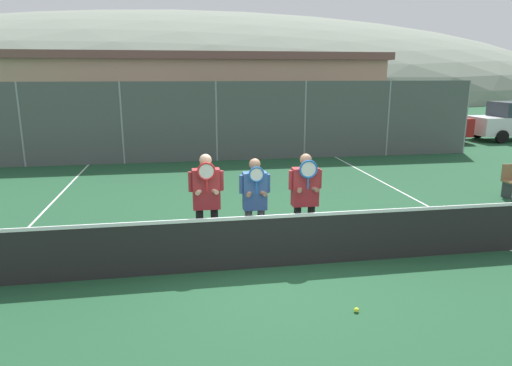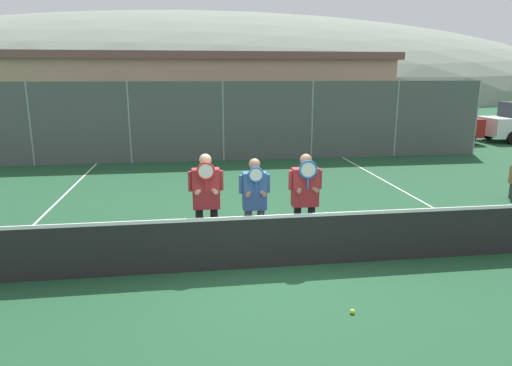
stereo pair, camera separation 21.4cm
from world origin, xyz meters
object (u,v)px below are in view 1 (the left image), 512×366
object	(u,v)px
car_center	(317,124)
car_far_left	(89,128)
player_center_left	(255,200)
car_left_of_center	(210,125)
player_center_right	(305,194)
tennis_ball_on_court	(356,310)
car_right_of_center	(419,122)
player_leftmost	(206,197)

from	to	relation	value
car_center	car_far_left	bearing A→B (deg)	-178.53
player_center_left	car_left_of_center	size ratio (longest dim) A/B	0.42
player_center_right	car_far_left	size ratio (longest dim) A/B	0.39
player_center_left	player_center_right	bearing A→B (deg)	-1.42
player_center_left	car_left_of_center	xyz separation A→B (m)	(0.06, 12.14, -0.06)
player_center_right	car_center	size ratio (longest dim) A/B	0.42
car_left_of_center	tennis_ball_on_court	bearing A→B (deg)	-86.23
tennis_ball_on_court	player_center_left	bearing A→B (deg)	114.19
car_center	tennis_ball_on_court	world-z (taller)	car_center
car_far_left	car_center	size ratio (longest dim) A/B	1.07
car_far_left	car_right_of_center	distance (m)	14.49
player_leftmost	player_center_left	size ratio (longest dim) A/B	1.06
player_leftmost	car_right_of_center	bearing A→B (deg)	48.71
player_center_right	car_center	distance (m)	12.66
car_far_left	tennis_ball_on_court	world-z (taller)	car_far_left
player_leftmost	car_left_of_center	xyz separation A→B (m)	(0.88, 12.11, -0.14)
car_left_of_center	car_right_of_center	distance (m)	9.60
player_center_left	car_center	distance (m)	12.94
car_far_left	car_right_of_center	size ratio (longest dim) A/B	1.05
car_center	car_right_of_center	world-z (taller)	car_center
player_center_left	car_left_of_center	world-z (taller)	car_left_of_center
player_center_right	car_left_of_center	world-z (taller)	car_left_of_center
car_left_of_center	tennis_ball_on_court	size ratio (longest dim) A/B	60.52
player_leftmost	car_far_left	bearing A→B (deg)	108.85
player_center_right	car_left_of_center	distance (m)	12.19
car_left_of_center	car_center	xyz separation A→B (m)	(4.74, -0.12, -0.02)
player_leftmost	car_center	distance (m)	13.24
player_center_left	player_center_right	xyz separation A→B (m)	(0.89, -0.02, 0.06)
player_leftmost	tennis_ball_on_court	xyz separation A→B (m)	(1.83, -2.27, -1.04)
car_far_left	player_center_right	bearing A→B (deg)	-64.11
car_left_of_center	tennis_ball_on_court	world-z (taller)	car_left_of_center
player_center_right	player_center_left	bearing A→B (deg)	178.58
player_center_left	car_center	xyz separation A→B (m)	(4.80, 12.01, -0.08)
car_right_of_center	tennis_ball_on_court	xyz separation A→B (m)	(-8.65, -14.21, -0.88)
tennis_ball_on_court	car_right_of_center	bearing A→B (deg)	58.66
car_far_left	car_right_of_center	bearing A→B (deg)	0.79
car_center	player_leftmost	bearing A→B (deg)	-115.13
player_leftmost	tennis_ball_on_court	size ratio (longest dim) A/B	26.62
player_center_left	car_right_of_center	world-z (taller)	car_right_of_center
player_leftmost	tennis_ball_on_court	bearing A→B (deg)	-51.03
player_center_right	car_far_left	xyz separation A→B (m)	(-5.72, 11.79, -0.10)
player_center_left	car_right_of_center	size ratio (longest dim) A/B	0.39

